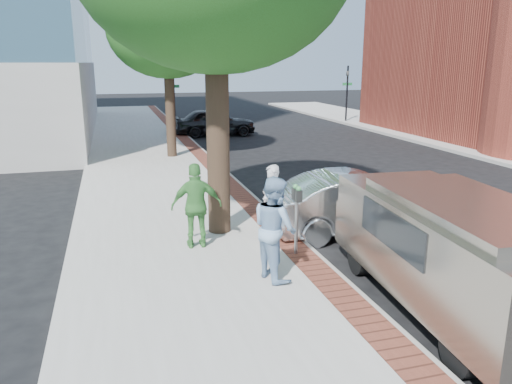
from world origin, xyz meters
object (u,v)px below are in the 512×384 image
object	(u,v)px
parking_meter	(297,205)
bg_car	(215,122)
person_green	(197,206)
person_gray	(271,202)
person_officer	(275,228)
sedan_silver	(361,203)
van	(447,245)

from	to	relation	value
parking_meter	bg_car	xyz separation A→B (m)	(2.08, 18.47, -0.44)
person_green	bg_car	world-z (taller)	person_green
person_gray	person_officer	world-z (taller)	person_officer
person_green	sedan_silver	distance (m)	4.01
person_officer	sedan_silver	distance (m)	3.64
bg_car	van	xyz separation A→B (m)	(-0.36, -21.00, 0.31)
person_gray	person_officer	distance (m)	2.16
parking_meter	person_green	xyz separation A→B (m)	(-1.89, 0.99, -0.14)
person_gray	van	world-z (taller)	van
person_officer	person_green	size ratio (longest dim) A/B	1.04
person_officer	van	size ratio (longest dim) A/B	0.35
van	parking_meter	bearing A→B (deg)	128.86
bg_car	sedan_silver	bearing A→B (deg)	-178.08
person_gray	bg_car	size ratio (longest dim) A/B	0.37
person_gray	sedan_silver	distance (m)	2.31
sedan_silver	parking_meter	bearing A→B (deg)	122.53
person_green	bg_car	xyz separation A→B (m)	(3.97, 17.48, -0.30)
sedan_silver	bg_car	size ratio (longest dim) A/B	1.00
parking_meter	person_green	size ratio (longest dim) A/B	0.80
parking_meter	sedan_silver	xyz separation A→B (m)	(2.11, 1.21, -0.46)
parking_meter	bg_car	world-z (taller)	parking_meter
van	sedan_silver	bearing A→B (deg)	88.69
parking_meter	van	bearing A→B (deg)	-55.71
person_green	sedan_silver	world-z (taller)	person_green
bg_car	van	distance (m)	21.00
person_officer	van	distance (m)	2.95
person_gray	bg_car	xyz separation A→B (m)	(2.27, 17.37, -0.22)
parking_meter	person_gray	bearing A→B (deg)	99.69
parking_meter	sedan_silver	size ratio (longest dim) A/B	0.33
sedan_silver	van	xyz separation A→B (m)	(-0.38, -3.74, 0.33)
parking_meter	person_green	world-z (taller)	person_green
parking_meter	person_officer	world-z (taller)	person_officer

